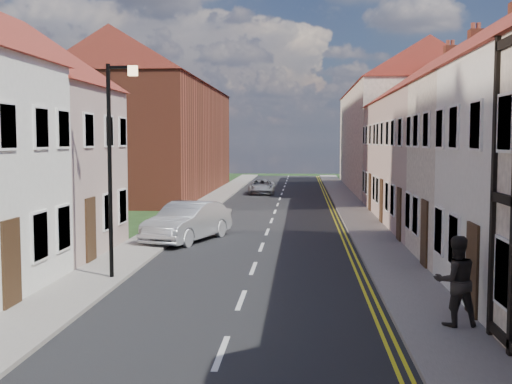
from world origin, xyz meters
TOP-DOWN VIEW (x-y plane):
  - road at (0.00, 30.00)m, footprint 7.00×90.00m
  - pavement_left at (-4.40, 30.00)m, footprint 1.80×90.00m
  - pavement_right at (4.40, 30.00)m, footprint 1.80×90.00m
  - cottage_r_pink at (9.30, 28.90)m, footprint 8.30×6.00m
  - cottage_r_white_far at (9.30, 34.30)m, footprint 8.30×5.20m
  - cottage_r_cream_far at (9.30, 39.70)m, footprint 8.30×6.00m
  - block_right_far at (9.30, 55.00)m, footprint 8.30×24.20m
  - block_left_far at (-9.30, 50.00)m, footprint 8.30×24.20m
  - lamppost at (-3.81, 20.00)m, footprint 0.88×0.15m
  - car_mid at (-3.01, 27.28)m, footprint 3.11×5.04m
  - car_distant at (-1.50, 50.00)m, footprint 1.91×4.03m
  - pedestrian_right at (4.71, 15.78)m, footprint 1.03×0.86m

SIDE VIEW (x-z plane):
  - road at x=0.00m, z-range 0.00..0.02m
  - pavement_left at x=-4.40m, z-range 0.00..0.12m
  - pavement_right at x=4.40m, z-range 0.00..0.12m
  - car_distant at x=-1.50m, z-range 0.00..1.11m
  - car_mid at x=-3.01m, z-range 0.00..1.57m
  - pedestrian_right at x=4.71m, z-range 0.12..2.02m
  - lamppost at x=-3.81m, z-range 0.54..6.54m
  - cottage_r_pink at x=9.30m, z-range -0.03..8.97m
  - cottage_r_cream_far at x=9.30m, z-range -0.03..8.97m
  - cottage_r_white_far at x=9.30m, z-range -0.02..8.98m
  - block_right_far at x=9.30m, z-range 0.04..10.54m
  - block_left_far at x=-9.30m, z-range 0.04..10.54m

